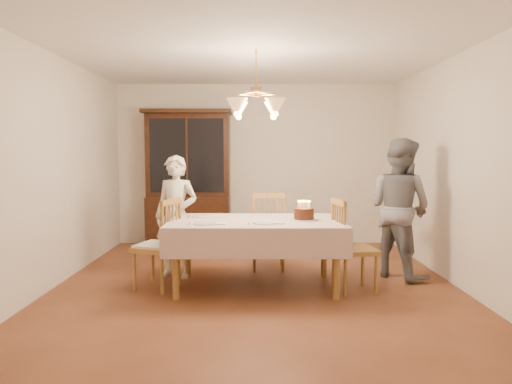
{
  "coord_description": "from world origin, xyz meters",
  "views": [
    {
      "loc": [
        -0.01,
        -4.98,
        1.5
      ],
      "look_at": [
        0.0,
        0.2,
        1.05
      ],
      "focal_mm": 32.0,
      "sensor_mm": 36.0,
      "label": 1
    }
  ],
  "objects_px": {
    "china_hutch": "(189,181)",
    "elderly_woman": "(176,217)",
    "birthday_cake": "(304,214)",
    "chair_far_side": "(268,235)",
    "dining_table": "(256,227)"
  },
  "relations": [
    {
      "from": "china_hutch",
      "to": "elderly_woman",
      "type": "height_order",
      "value": "china_hutch"
    },
    {
      "from": "birthday_cake",
      "to": "chair_far_side",
      "type": "bearing_deg",
      "value": 114.37
    },
    {
      "from": "elderly_woman",
      "to": "birthday_cake",
      "type": "xyz_separation_m",
      "value": [
        1.48,
        -0.47,
        0.09
      ]
    },
    {
      "from": "chair_far_side",
      "to": "elderly_woman",
      "type": "height_order",
      "value": "elderly_woman"
    },
    {
      "from": "birthday_cake",
      "to": "dining_table",
      "type": "bearing_deg",
      "value": 177.3
    },
    {
      "from": "dining_table",
      "to": "china_hutch",
      "type": "xyz_separation_m",
      "value": [
        -1.07,
        2.25,
        0.36
      ]
    },
    {
      "from": "elderly_woman",
      "to": "birthday_cake",
      "type": "relative_size",
      "value": 4.89
    },
    {
      "from": "chair_far_side",
      "to": "dining_table",
      "type": "bearing_deg",
      "value": -101.54
    },
    {
      "from": "dining_table",
      "to": "chair_far_side",
      "type": "distance_m",
      "value": 0.83
    },
    {
      "from": "china_hutch",
      "to": "birthday_cake",
      "type": "relative_size",
      "value": 7.2
    },
    {
      "from": "china_hutch",
      "to": "chair_far_side",
      "type": "xyz_separation_m",
      "value": [
        1.22,
        -1.47,
        -0.6
      ]
    },
    {
      "from": "chair_far_side",
      "to": "birthday_cake",
      "type": "distance_m",
      "value": 0.96
    },
    {
      "from": "dining_table",
      "to": "china_hutch",
      "type": "distance_m",
      "value": 2.52
    },
    {
      "from": "china_hutch",
      "to": "chair_far_side",
      "type": "height_order",
      "value": "china_hutch"
    },
    {
      "from": "dining_table",
      "to": "china_hutch",
      "type": "relative_size",
      "value": 0.88
    }
  ]
}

